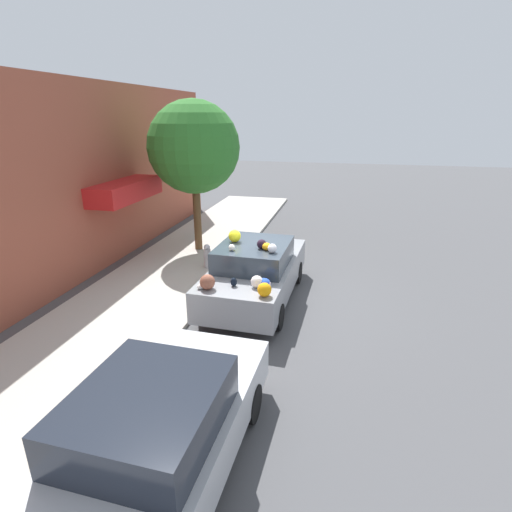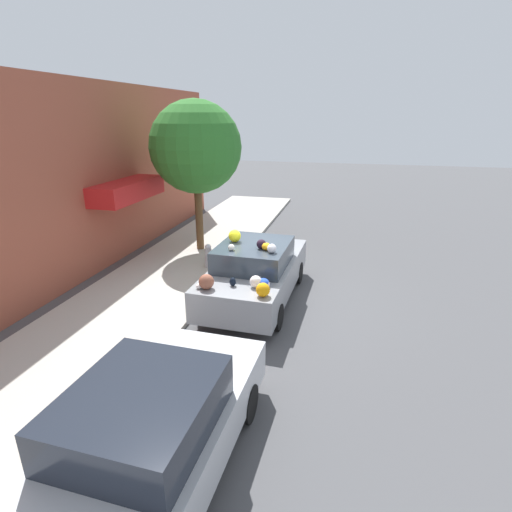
{
  "view_description": "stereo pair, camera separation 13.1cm",
  "coord_description": "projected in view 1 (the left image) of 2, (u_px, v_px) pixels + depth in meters",
  "views": [
    {
      "loc": [
        -8.69,
        -2.05,
        4.3
      ],
      "look_at": [
        0.0,
        -0.02,
        1.12
      ],
      "focal_mm": 28.0,
      "sensor_mm": 36.0,
      "label": 1
    },
    {
      "loc": [
        -8.65,
        -2.18,
        4.3
      ],
      "look_at": [
        0.0,
        -0.02,
        1.12
      ],
      "focal_mm": 28.0,
      "sensor_mm": 36.0,
      "label": 2
    }
  ],
  "objects": [
    {
      "name": "ground_plane",
      "position": [
        255.0,
        299.0,
        9.85
      ],
      "size": [
        60.0,
        60.0,
        0.0
      ],
      "primitive_type": "plane",
      "color": "#4C4C4F"
    },
    {
      "name": "sidewalk_curb",
      "position": [
        155.0,
        287.0,
        10.41
      ],
      "size": [
        24.0,
        3.2,
        0.1
      ],
      "color": "#B2ADA3",
      "rests_on": "ground"
    },
    {
      "name": "parked_car_plain",
      "position": [
        156.0,
        434.0,
        4.73
      ],
      "size": [
        4.11,
        1.9,
        1.43
      ],
      "rotation": [
        0.0,
        0.0,
        -0.03
      ],
      "color": "#B7BABF",
      "rests_on": "ground"
    },
    {
      "name": "fire_hydrant",
      "position": [
        207.0,
        256.0,
        11.47
      ],
      "size": [
        0.2,
        0.2,
        0.7
      ],
      "color": "#B2B2B7",
      "rests_on": "sidewalk_curb"
    },
    {
      "name": "street_tree",
      "position": [
        194.0,
        148.0,
        12.11
      ],
      "size": [
        2.8,
        2.8,
        4.65
      ],
      "color": "brown",
      "rests_on": "sidewalk_curb"
    },
    {
      "name": "building_facade",
      "position": [
        68.0,
        186.0,
        10.12
      ],
      "size": [
        18.0,
        1.2,
        5.19
      ],
      "color": "#9E4C38",
      "rests_on": "ground"
    },
    {
      "name": "art_car",
      "position": [
        255.0,
        271.0,
        9.54
      ],
      "size": [
        4.2,
        1.9,
        1.76
      ],
      "rotation": [
        0.0,
        0.0,
        -0.03
      ],
      "color": "gray",
      "rests_on": "ground"
    }
  ]
}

